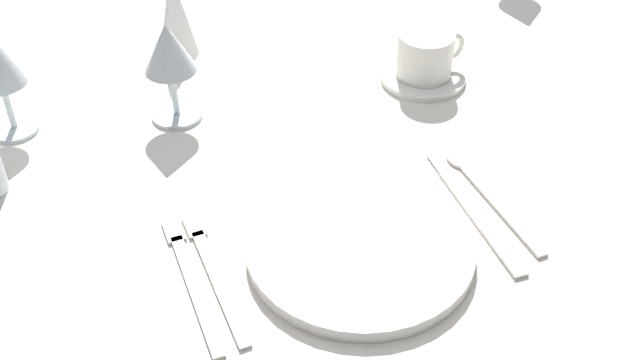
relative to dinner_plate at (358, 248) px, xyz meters
The scene contains 10 objects.
dining_table 0.29m from the dinner_plate, 89.42° to the left, with size 1.80×1.11×0.74m.
dinner_plate is the anchor object (origin of this frame).
fork_outer 0.17m from the dinner_plate, 167.84° to the left, with size 0.02×0.22×0.00m.
fork_inner 0.20m from the dinner_plate, 169.65° to the left, with size 0.02×0.22×0.00m.
dinner_knife 0.16m from the dinner_plate, ahead, with size 0.03×0.24×0.00m.
spoon_soup 0.20m from the dinner_plate, 13.25° to the left, with size 0.03×0.22×0.01m.
saucer_left 0.39m from the dinner_plate, 51.26° to the left, with size 0.13×0.13×0.01m, color white.
coffee_cup_left 0.39m from the dinner_plate, 51.07° to the left, with size 0.11×0.08×0.07m.
wine_glass_right 0.39m from the dinner_plate, 110.08° to the left, with size 0.07×0.07×0.15m.
napkin_folded 0.53m from the dinner_plate, 98.90° to the left, with size 0.06×0.06×0.15m, color white.
Camera 1 is at (-0.30, -0.88, 1.42)m, focal length 45.50 mm.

